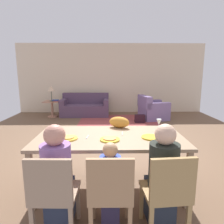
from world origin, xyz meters
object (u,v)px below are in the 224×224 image
at_px(plate_near_woman, 151,137).
at_px(person_woman, 162,179).
at_px(plate_near_man, 68,138).
at_px(table_lamp, 51,89).
at_px(wine_glass, 159,123).
at_px(side_table, 52,107).
at_px(cat, 119,122).
at_px(plate_near_child, 110,139).
at_px(dining_chair_man, 53,192).
at_px(dining_chair_woman, 167,191).
at_px(book_lower, 57,101).
at_px(person_child, 110,187).
at_px(couch, 85,107).
at_px(armchair, 152,110).
at_px(person_man, 58,180).
at_px(handbag, 140,119).
at_px(book_upper, 55,100).
at_px(dining_table, 110,140).

height_order(plate_near_woman, person_woman, person_woman).
xyz_separation_m(plate_near_man, plate_near_woman, (1.07, 0.02, 0.00)).
height_order(plate_near_man, table_lamp, table_lamp).
bearing_deg(wine_glass, side_table, 121.64).
xyz_separation_m(wine_glass, cat, (-0.55, 0.23, -0.05)).
bearing_deg(plate_near_child, dining_chair_man, -127.93).
bearing_deg(side_table, dining_chair_woman, -64.83).
height_order(plate_near_man, plate_near_child, same).
height_order(plate_near_man, book_lower, plate_near_man).
bearing_deg(wine_glass, person_child, -128.55).
relative_size(dining_chair_man, cat, 2.72).
height_order(wine_glass, person_child, wine_glass).
relative_size(cat, couch, 0.18).
distance_m(person_child, armchair, 5.16).
distance_m(plate_near_child, couch, 5.19).
relative_size(person_child, book_lower, 4.20).
bearing_deg(book_lower, cat, -64.53).
height_order(dining_chair_man, person_child, person_child).
xyz_separation_m(person_man, armchair, (2.03, 4.94, -0.19)).
distance_m(cat, side_table, 4.80).
height_order(plate_near_child, handbag, plate_near_child).
distance_m(person_woman, book_lower, 5.82).
bearing_deg(person_child, person_man, 179.45).
bearing_deg(book_lower, book_upper, -167.18).
bearing_deg(armchair, plate_near_woman, -102.44).
bearing_deg(side_table, plate_near_woman, -61.42).
relative_size(couch, book_upper, 7.98).
bearing_deg(person_woman, plate_near_child, 135.93).
bearing_deg(armchair, person_woman, -101.01).
height_order(plate_near_woman, wine_glass, wine_glass).
distance_m(plate_near_man, wine_glass, 1.28).
bearing_deg(side_table, dining_table, -66.20).
height_order(dining_table, plate_near_child, plate_near_child).
height_order(plate_near_child, cat, cat).
relative_size(plate_near_man, book_upper, 1.14).
bearing_deg(dining_chair_man, cat, 61.77).
bearing_deg(book_lower, armchair, -6.41).
bearing_deg(dining_chair_woman, person_man, 170.80).
bearing_deg(armchair, cat, -109.36).
height_order(dining_table, dining_chair_woman, dining_chair_woman).
xyz_separation_m(person_man, dining_chair_woman, (1.08, -0.17, -0.02)).
xyz_separation_m(dining_chair_woman, handbag, (0.45, 4.62, -0.36)).
xyz_separation_m(cat, armchair, (1.34, 3.83, -0.53)).
bearing_deg(person_man, side_table, 105.81).
bearing_deg(dining_table, handbag, 75.11).
xyz_separation_m(plate_near_woman, person_woman, (-0.00, -0.60, -0.26)).
bearing_deg(book_upper, table_lamp, 161.79).
xyz_separation_m(dining_chair_woman, side_table, (-2.59, 5.52, -0.11)).
xyz_separation_m(plate_near_child, couch, (-0.89, 5.09, -0.47)).
distance_m(dining_chair_man, handbag, 4.88).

